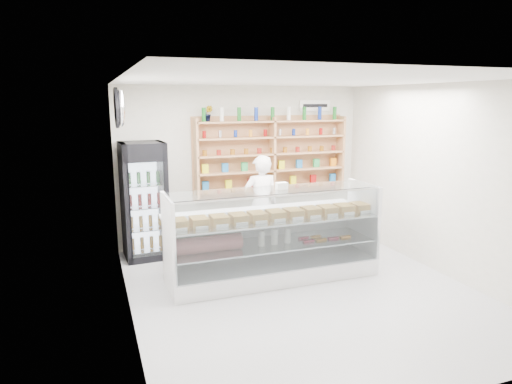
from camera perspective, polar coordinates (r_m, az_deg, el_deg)
name	(u,v)px	position (r m, az deg, el deg)	size (l,w,h in m)	color
room	(304,190)	(5.98, 6.05, 0.23)	(5.00, 5.00, 5.00)	#A6A6AB
display_counter	(273,254)	(6.69, 2.09, -7.71)	(3.04, 0.91, 1.33)	white
shop_worker	(261,205)	(7.64, 0.60, -1.58)	(0.61, 0.40, 1.67)	white
drinks_cooler	(144,201)	(7.60, -13.79, -1.04)	(0.72, 0.70, 1.90)	black
wall_shelving	(272,154)	(8.26, 2.05, 4.76)	(2.84, 0.28, 1.33)	tan
potted_plant	(208,113)	(7.84, -5.98, 9.73)	(0.15, 0.12, 0.27)	#1E6626
security_mirror	(120,108)	(6.47, -16.60, 10.04)	(0.15, 0.50, 0.50)	silver
wall_sign	(315,106)	(8.70, 7.36, 10.66)	(0.62, 0.03, 0.20)	white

